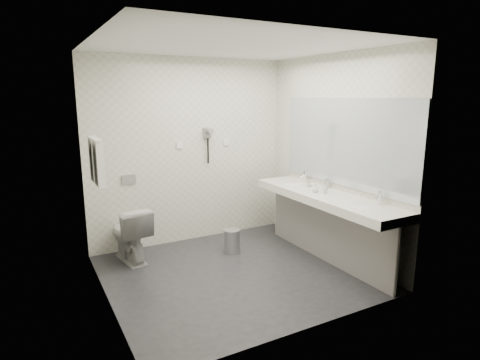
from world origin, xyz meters
TOP-DOWN VIEW (x-y plane):
  - floor at (0.00, 0.00)m, footprint 2.80×2.80m
  - ceiling at (0.00, 0.00)m, footprint 2.80×2.80m
  - wall_back at (0.00, 1.30)m, footprint 2.80×0.00m
  - wall_front at (0.00, -1.30)m, footprint 2.80×0.00m
  - wall_left at (-1.40, 0.00)m, footprint 0.00×2.60m
  - wall_right at (1.40, 0.00)m, footprint 0.00×2.60m
  - vanity_counter at (1.12, -0.20)m, footprint 0.55×2.20m
  - vanity_panel at (1.15, -0.20)m, footprint 0.03×2.15m
  - vanity_post_near at (1.18, -1.24)m, footprint 0.06×0.06m
  - vanity_post_far at (1.18, 0.84)m, footprint 0.06×0.06m
  - mirror at (1.39, -0.20)m, footprint 0.02×2.20m
  - basin_near at (1.12, -0.85)m, footprint 0.40×0.31m
  - basin_far at (1.12, 0.45)m, footprint 0.40×0.31m
  - faucet_near at (1.32, -0.85)m, footprint 0.04×0.04m
  - faucet_far at (1.32, 0.45)m, footprint 0.04×0.04m
  - soap_bottle_a at (1.12, -0.19)m, footprint 0.05×0.05m
  - soap_bottle_b at (1.06, -0.09)m, footprint 0.09×0.09m
  - glass_left at (1.33, 0.02)m, footprint 0.07×0.07m
  - glass_right at (1.20, 0.21)m, footprint 0.06×0.06m
  - toilet at (-0.96, 0.93)m, footprint 0.47×0.73m
  - flush_plate at (-0.85, 1.29)m, footprint 0.18×0.02m
  - pedal_bin at (0.26, 0.56)m, footprint 0.23×0.23m
  - bin_lid at (0.26, 0.56)m, footprint 0.21×0.21m
  - towel_rail at (-1.35, 0.55)m, footprint 0.02×0.62m
  - towel_near at (-1.34, 0.41)m, footprint 0.07×0.24m
  - towel_far at (-1.34, 0.69)m, footprint 0.07×0.24m
  - dryer_cradle at (0.25, 1.27)m, footprint 0.10×0.04m
  - dryer_barrel at (0.25, 1.20)m, footprint 0.08×0.14m
  - dryer_cord at (0.25, 1.26)m, footprint 0.02×0.02m
  - switch_plate_a at (-0.15, 1.29)m, footprint 0.09×0.02m
  - switch_plate_b at (0.55, 1.29)m, footprint 0.09×0.02m

SIDE VIEW (x-z plane):
  - floor at x=0.00m, z-range 0.00..0.00m
  - pedal_bin at x=0.26m, z-range 0.00..0.29m
  - bin_lid at x=0.26m, z-range 0.29..0.31m
  - toilet at x=-0.96m, z-range 0.00..0.69m
  - vanity_panel at x=1.15m, z-range 0.00..0.75m
  - vanity_post_near at x=1.18m, z-range 0.00..0.75m
  - vanity_post_far at x=1.18m, z-range 0.00..0.75m
  - vanity_counter at x=1.12m, z-range 0.75..0.85m
  - basin_near at x=1.12m, z-range 0.81..0.86m
  - basin_far at x=1.12m, z-range 0.81..0.86m
  - soap_bottle_b at x=1.06m, z-range 0.85..0.95m
  - glass_right at x=1.20m, z-range 0.85..0.95m
  - soap_bottle_a at x=1.12m, z-range 0.85..0.96m
  - glass_left at x=1.33m, z-range 0.85..0.96m
  - faucet_near at x=1.32m, z-range 0.85..1.00m
  - faucet_far at x=1.32m, z-range 0.85..1.00m
  - flush_plate at x=-0.85m, z-range 0.89..1.01m
  - wall_back at x=0.00m, z-range -0.15..2.65m
  - wall_front at x=0.00m, z-range -0.15..2.65m
  - wall_left at x=-1.40m, z-range -0.05..2.55m
  - wall_right at x=1.40m, z-range -0.05..2.55m
  - dryer_cord at x=0.25m, z-range 1.07..1.43m
  - towel_near at x=-1.34m, z-range 1.09..1.57m
  - towel_far at x=-1.34m, z-range 1.09..1.57m
  - switch_plate_a at x=-0.15m, z-range 1.31..1.40m
  - switch_plate_b at x=0.55m, z-range 1.31..1.40m
  - mirror at x=1.39m, z-range 0.92..1.98m
  - dryer_cradle at x=0.25m, z-range 1.43..1.57m
  - dryer_barrel at x=0.25m, z-range 1.49..1.57m
  - towel_rail at x=-1.35m, z-range 1.54..1.56m
  - ceiling at x=0.00m, z-range 2.50..2.50m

